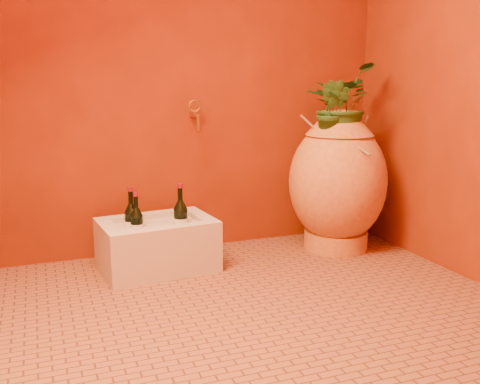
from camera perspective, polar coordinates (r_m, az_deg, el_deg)
name	(u,v)px	position (r m, az deg, el deg)	size (l,w,h in m)	color
floor	(251,305)	(2.64, 1.16, -12.00)	(2.50, 2.50, 0.00)	brown
wall_back	(190,49)	(3.37, -5.35, 14.92)	(2.50, 0.02, 2.50)	#631E05
wall_right	(476,44)	(3.11, 23.85, 14.23)	(0.02, 2.00, 2.50)	#631E05
amphora	(338,181)	(3.43, 10.38, 1.12)	(0.72, 0.72, 0.88)	#D3803B
stone_basin	(157,246)	(3.10, -8.81, -5.69)	(0.67, 0.49, 0.29)	#B9AE99
wine_bottle_a	(132,223)	(3.08, -11.47, -3.28)	(0.08, 0.08, 0.32)	black
wine_bottle_b	(137,226)	(3.04, -10.94, -3.60)	(0.07, 0.07, 0.30)	black
wine_bottle_c	(181,221)	(3.07, -6.34, -3.06)	(0.08, 0.08, 0.34)	black
wall_tap	(195,114)	(3.28, -4.79, 8.31)	(0.08, 0.17, 0.18)	#A87826
plant_main	(340,104)	(3.39, 10.59, 9.21)	(0.44, 0.39, 0.49)	#1E4719
plant_side	(333,111)	(3.28, 9.87, 8.48)	(0.20, 0.16, 0.37)	#1E4719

